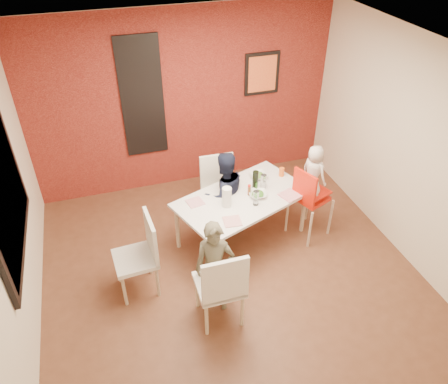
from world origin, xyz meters
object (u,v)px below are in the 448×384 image
object	(u,v)px
chair_near	(222,285)
toddler	(314,172)
dining_table	(242,201)
high_chair	(309,197)
wine_bottle	(255,181)
paper_towel_roll	(227,197)
chair_far	(219,187)
child_near	(215,268)
child_far	(224,194)
chair_left	(142,252)

from	to	relation	value
chair_near	toddler	distance (m)	1.95
dining_table	high_chair	xyz separation A→B (m)	(0.86, -0.17, -0.00)
high_chair	wine_bottle	xyz separation A→B (m)	(-0.66, 0.28, 0.20)
dining_table	paper_towel_roll	xyz separation A→B (m)	(-0.25, -0.11, 0.19)
chair_far	toddler	world-z (taller)	toddler
child_near	child_far	distance (m)	1.33
high_chair	toddler	world-z (taller)	toddler
chair_far	toddler	size ratio (longest dim) A/B	1.35
chair_near	chair_left	xyz separation A→B (m)	(-0.70, 0.77, -0.02)
dining_table	paper_towel_roll	bearing A→B (deg)	-156.37
dining_table	chair_near	size ratio (longest dim) A/B	1.81
dining_table	chair_far	bearing A→B (deg)	108.43
dining_table	child_near	distance (m)	1.19
toddler	wine_bottle	bearing A→B (deg)	47.69
dining_table	wine_bottle	xyz separation A→B (m)	(0.21, 0.11, 0.20)
chair_near	chair_left	distance (m)	1.05
chair_left	child_far	xyz separation A→B (m)	(1.21, 0.72, 0.05)
chair_far	chair_near	bearing A→B (deg)	-103.84
chair_near	child_near	distance (m)	0.25
dining_table	wine_bottle	distance (m)	0.31
dining_table	chair_left	size ratio (longest dim) A/B	1.87
dining_table	high_chair	size ratio (longest dim) A/B	1.80
toddler	paper_towel_roll	size ratio (longest dim) A/B	2.82
child_near	toddler	world-z (taller)	toddler
dining_table	chair_near	bearing A→B (deg)	-118.35
chair_left	toddler	xyz separation A→B (m)	(2.26, 0.32, 0.43)
high_chair	child_far	world-z (taller)	child_far
chair_far	child_near	xyz separation A→B (m)	(-0.50, -1.49, 0.03)
child_far	child_near	bearing A→B (deg)	60.34
chair_far	child_far	xyz separation A→B (m)	(-0.00, -0.25, 0.05)
chair_near	paper_towel_roll	world-z (taller)	chair_near
child_near	paper_towel_roll	bearing A→B (deg)	82.55
chair_near	paper_towel_roll	xyz separation A→B (m)	(0.42, 1.13, 0.24)
chair_far	high_chair	size ratio (longest dim) A/B	0.95
high_chair	toddler	xyz separation A→B (m)	(0.03, 0.02, 0.36)
child_far	wine_bottle	xyz separation A→B (m)	(0.38, -0.14, 0.23)
paper_towel_roll	child_far	bearing A→B (deg)	77.72
chair_far	child_far	distance (m)	0.25
wine_bottle	chair_left	bearing A→B (deg)	-160.03
paper_towel_roll	wine_bottle	bearing A→B (deg)	25.15
child_far	paper_towel_roll	distance (m)	0.43
chair_far	wine_bottle	xyz separation A→B (m)	(0.37, -0.39, 0.28)
high_chair	toddler	distance (m)	0.36
chair_far	child_near	bearing A→B (deg)	-106.39
chair_left	toddler	world-z (taller)	toddler
child_near	chair_near	bearing A→B (deg)	-72.05
dining_table	child_far	size ratio (longest dim) A/B	1.55
child_far	wine_bottle	distance (m)	0.46
wine_bottle	paper_towel_roll	size ratio (longest dim) A/B	1.07
toddler	chair_near	bearing A→B (deg)	103.41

